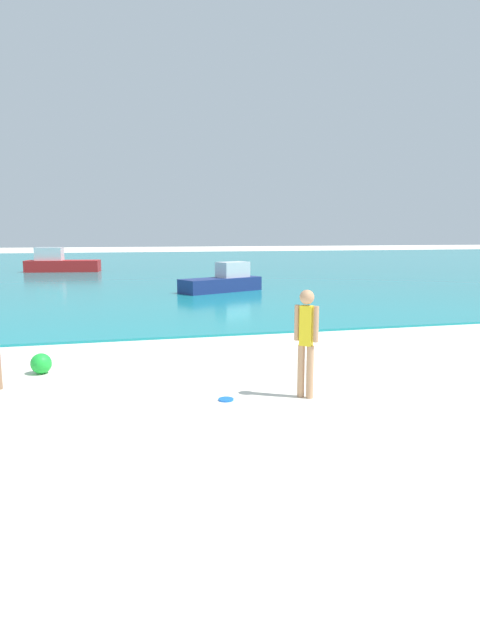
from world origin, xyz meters
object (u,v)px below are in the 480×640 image
(person_standing, at_px, (306,337))
(beach_ball, at_px, (41,364))
(frisbee, at_px, (226,399))
(boat_near, at_px, (223,281))
(boat_far, at_px, (60,263))

(person_standing, xyz_separation_m, beach_ball, (-4.18, 2.56, -0.78))
(frisbee, relative_size, boat_near, 0.06)
(person_standing, bearing_deg, boat_far, 142.67)
(boat_far, bearing_deg, beach_ball, -78.20)
(boat_far, relative_size, beach_ball, 12.72)
(person_standing, relative_size, boat_far, 0.35)
(frisbee, bearing_deg, boat_near, 77.48)
(beach_ball, bearing_deg, person_standing, -31.50)
(frisbee, height_order, boat_near, boat_near)
(beach_ball, bearing_deg, boat_far, 93.31)
(boat_near, bearing_deg, beach_ball, 38.47)
(boat_near, bearing_deg, person_standing, 57.43)
(person_standing, distance_m, boat_near, 15.05)
(boat_far, bearing_deg, frisbee, -72.74)
(frisbee, xyz_separation_m, beach_ball, (-2.94, 2.39, 0.18))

